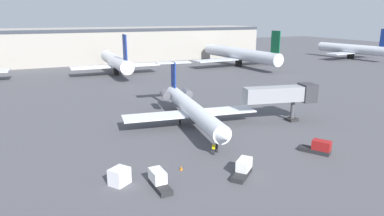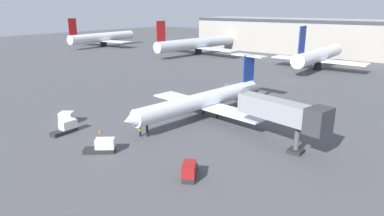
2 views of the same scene
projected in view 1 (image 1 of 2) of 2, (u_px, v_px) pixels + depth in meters
ground_plane at (207, 123)px, 61.62m from camera, size 400.00×400.00×0.10m
regional_jet at (190, 107)px, 59.19m from camera, size 23.43×31.65×9.55m
jet_bridge at (285, 94)px, 61.06m from camera, size 13.32×5.48×6.70m
ground_crew_marshaller at (214, 149)px, 47.21m from camera, size 0.47×0.39×1.69m
baggage_tug_lead at (319, 148)px, 47.72m from camera, size 3.27×4.15×1.90m
baggage_tug_trailing at (159, 180)px, 38.25m from camera, size 1.57×4.06×1.90m
baggage_tug_spare at (243, 169)px, 41.17m from camera, size 3.95×3.66×1.90m
cargo_container_uld at (119, 176)px, 38.94m from camera, size 2.71×2.64×1.91m
traffic_cone_near at (181, 168)px, 42.63m from camera, size 0.36×0.36×0.55m
terminal_building at (105, 45)px, 143.70m from camera, size 134.10×23.89×13.45m
parked_airliner_centre at (116, 61)px, 110.00m from camera, size 27.73×32.96×13.40m
parked_airliner_east_mid at (239, 54)px, 128.86m from camera, size 36.73×43.54×13.74m
parked_airliner_east_end at (352, 49)px, 150.28m from camera, size 27.60×32.44×13.30m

